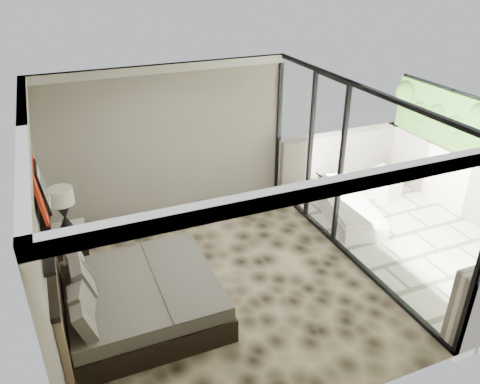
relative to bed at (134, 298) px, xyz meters
name	(u,v)px	position (x,y,z in m)	size (l,w,h in m)	color
floor	(217,283)	(1.28, 0.28, -0.34)	(5.00, 5.00, 0.00)	black
ceiling	(212,104)	(1.28, 0.28, 2.45)	(4.50, 5.00, 0.02)	silver
back_wall	(168,142)	(1.28, 2.77, 1.06)	(4.50, 0.02, 2.80)	gray
left_wall	(42,236)	(-0.96, 0.28, 1.06)	(0.02, 5.00, 2.80)	gray
glass_wall	(352,175)	(3.53, 0.28, 1.06)	(0.08, 5.00, 2.80)	white
terrace_slab	(413,235)	(5.03, 0.28, -0.40)	(3.00, 5.00, 0.12)	silver
parapet_far	(477,191)	(6.38, 0.28, 0.21)	(0.30, 5.00, 1.10)	beige
picture_ledge	(45,224)	(-0.90, 0.38, 1.16)	(0.12, 2.20, 0.05)	black
bed	(134,298)	(0.00, 0.00, 0.00)	(2.08, 2.01, 1.15)	black
nightstand	(71,242)	(-0.66, 1.89, -0.08)	(0.52, 0.52, 0.52)	black
table_lamp	(62,203)	(-0.68, 1.92, 0.63)	(0.39, 0.39, 0.70)	black
abstract_canvas	(35,179)	(-0.92, 0.70, 1.64)	(0.04, 0.90, 0.90)	red
framed_print	(42,187)	(-0.86, 0.75, 1.49)	(0.03, 0.50, 0.60)	black
ottoman	(384,183)	(5.44, 1.68, -0.07)	(0.54, 0.54, 0.54)	silver
lounger	(349,210)	(4.21, 1.10, -0.15)	(1.12, 1.72, 0.62)	white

